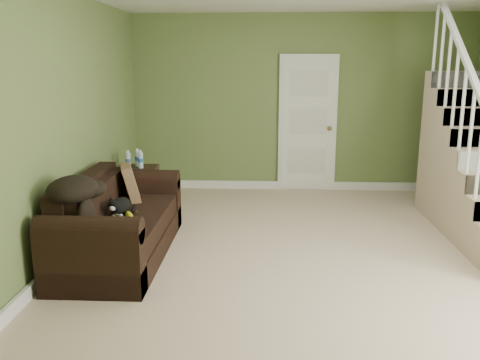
# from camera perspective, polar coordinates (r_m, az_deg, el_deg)

# --- Properties ---
(floor) EXTENTS (5.00, 5.50, 0.01)m
(floor) POSITION_cam_1_polar(r_m,az_deg,el_deg) (5.27, 8.55, -8.34)
(floor) COLOR #C0AA8B
(floor) RESTS_ON ground
(wall_back) EXTENTS (5.00, 0.04, 2.60)m
(wall_back) POSITION_cam_1_polar(r_m,az_deg,el_deg) (7.67, 6.88, 8.49)
(wall_back) COLOR #61753F
(wall_back) RESTS_ON floor
(wall_front) EXTENTS (5.00, 0.04, 2.60)m
(wall_front) POSITION_cam_1_polar(r_m,az_deg,el_deg) (2.28, 16.37, -3.30)
(wall_front) COLOR #61753F
(wall_front) RESTS_ON floor
(wall_left) EXTENTS (0.04, 5.50, 2.60)m
(wall_left) POSITION_cam_1_polar(r_m,az_deg,el_deg) (5.29, -19.09, 5.73)
(wall_left) COLOR #61753F
(wall_left) RESTS_ON floor
(baseboard_back) EXTENTS (5.00, 0.04, 0.12)m
(baseboard_back) POSITION_cam_1_polar(r_m,az_deg,el_deg) (7.84, 6.64, -0.60)
(baseboard_back) COLOR white
(baseboard_back) RESTS_ON floor
(baseboard_left) EXTENTS (0.04, 5.50, 0.12)m
(baseboard_left) POSITION_cam_1_polar(r_m,az_deg,el_deg) (5.57, -17.83, -7.01)
(baseboard_left) COLOR white
(baseboard_left) RESTS_ON floor
(door) EXTENTS (0.86, 0.12, 2.02)m
(door) POSITION_cam_1_polar(r_m,az_deg,el_deg) (7.66, 7.59, 6.25)
(door) COLOR white
(door) RESTS_ON floor
(sofa) EXTENTS (0.88, 2.04, 0.81)m
(sofa) POSITION_cam_1_polar(r_m,az_deg,el_deg) (5.27, -13.68, -5.03)
(sofa) COLOR black
(sofa) RESTS_ON floor
(side_table) EXTENTS (0.51, 0.51, 0.83)m
(side_table) POSITION_cam_1_polar(r_m,az_deg,el_deg) (6.67, -11.50, -1.06)
(side_table) COLOR black
(side_table) RESTS_ON floor
(cat) EXTENTS (0.22, 0.47, 0.23)m
(cat) POSITION_cam_1_polar(r_m,az_deg,el_deg) (5.15, -13.32, -2.91)
(cat) COLOR black
(cat) RESTS_ON sofa
(banana) EXTENTS (0.15, 0.22, 0.06)m
(banana) POSITION_cam_1_polar(r_m,az_deg,el_deg) (5.04, -12.33, -3.90)
(banana) COLOR gold
(banana) RESTS_ON sofa
(throw_pillow) EXTENTS (0.31, 0.45, 0.43)m
(throw_pillow) POSITION_cam_1_polar(r_m,az_deg,el_deg) (5.70, -12.14, -0.37)
(throw_pillow) COLOR #4A341D
(throw_pillow) RESTS_ON sofa
(throw_blanket) EXTENTS (0.45, 0.57, 0.23)m
(throw_blanket) POSITION_cam_1_polar(r_m,az_deg,el_deg) (4.65, -18.28, -1.00)
(throw_blanket) COLOR black
(throw_blanket) RESTS_ON sofa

